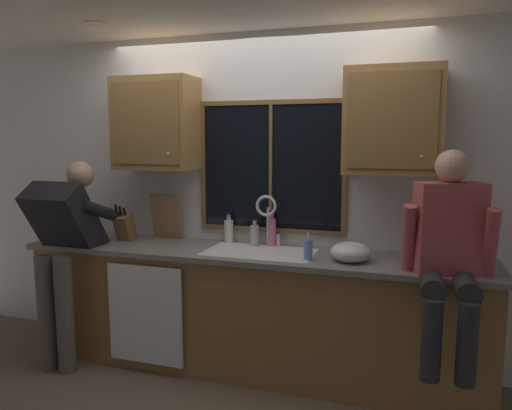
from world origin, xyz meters
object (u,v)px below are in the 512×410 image
object	(u,v)px
person_standing	(65,242)
soap_dispenser	(308,249)
bottle_tall_clear	(229,230)
bottle_amber_small	(254,235)
mixing_bowl	(350,252)
knife_block	(125,227)
bottle_green_glass	(272,231)
cutting_board	(166,217)
person_sitting_on_counter	(449,247)

from	to	relation	value
person_standing	soap_dispenser	world-z (taller)	person_standing
soap_dispenser	bottle_tall_clear	world-z (taller)	bottle_tall_clear
soap_dispenser	bottle_amber_small	world-z (taller)	bottle_amber_small
person_standing	bottle_amber_small	bearing A→B (deg)	19.92
mixing_bowl	bottle_amber_small	world-z (taller)	bottle_amber_small
bottle_amber_small	knife_block	bearing A→B (deg)	-174.06
knife_block	bottle_amber_small	size ratio (longest dim) A/B	1.51
mixing_bowl	soap_dispenser	world-z (taller)	soap_dispenser
person_standing	soap_dispenser	xyz separation A→B (m)	(1.84, 0.20, 0.03)
knife_block	bottle_green_glass	bearing A→B (deg)	7.63
bottle_green_glass	bottle_tall_clear	bearing A→B (deg)	177.61
knife_block	bottle_amber_small	world-z (taller)	knife_block
soap_dispenser	bottle_tall_clear	distance (m)	0.80
mixing_bowl	cutting_board	bearing A→B (deg)	169.84
person_sitting_on_counter	soap_dispenser	size ratio (longest dim) A/B	6.49
mixing_bowl	person_sitting_on_counter	bearing A→B (deg)	-18.74
knife_block	mixing_bowl	xyz separation A→B (m)	(1.84, -0.13, -0.05)
person_sitting_on_counter	bottle_amber_small	world-z (taller)	person_sitting_on_counter
cutting_board	bottle_green_glass	distance (m)	0.91
person_sitting_on_counter	soap_dispenser	world-z (taller)	person_sitting_on_counter
soap_dispenser	knife_block	bearing A→B (deg)	173.41
person_standing	bottle_green_glass	xyz separation A→B (m)	(1.49, 0.54, 0.07)
person_standing	person_sitting_on_counter	xyz separation A→B (m)	(2.73, 0.05, 0.14)
cutting_board	soap_dispenser	distance (m)	1.31
bottle_green_glass	bottle_tall_clear	xyz separation A→B (m)	(-0.36, 0.02, -0.02)
cutting_board	bottle_green_glass	world-z (taller)	cutting_board
person_sitting_on_counter	bottle_amber_small	bearing A→B (deg)	161.95
bottle_tall_clear	soap_dispenser	bearing A→B (deg)	-26.40
bottle_amber_small	cutting_board	bearing A→B (deg)	177.41
person_sitting_on_counter	bottle_amber_small	size ratio (longest dim) A/B	5.92
person_sitting_on_counter	bottle_green_glass	bearing A→B (deg)	158.21
knife_block	cutting_board	size ratio (longest dim) A/B	0.85
knife_block	bottle_tall_clear	size ratio (longest dim) A/B	1.37
mixing_bowl	bottle_tall_clear	bearing A→B (deg)	162.99
bottle_green_glass	bottle_amber_small	bearing A→B (deg)	-159.09
person_standing	person_sitting_on_counter	bearing A→B (deg)	0.99
mixing_bowl	soap_dispenser	distance (m)	0.29
cutting_board	mixing_bowl	distance (m)	1.57
cutting_board	mixing_bowl	size ratio (longest dim) A/B	1.39
soap_dispenser	bottle_amber_small	bearing A→B (deg)	148.88
cutting_board	bottle_tall_clear	size ratio (longest dim) A/B	1.62
person_standing	mixing_bowl	xyz separation A→B (m)	(2.13, 0.25, 0.02)
person_standing	knife_block	bearing A→B (deg)	53.41
cutting_board	bottle_amber_small	distance (m)	0.78
cutting_board	person_sitting_on_counter	bearing A→B (deg)	-12.63
bottle_tall_clear	bottle_amber_small	bearing A→B (deg)	-15.36
person_sitting_on_counter	mixing_bowl	xyz separation A→B (m)	(-0.60, 0.20, -0.12)
knife_block	bottle_tall_clear	bearing A→B (deg)	11.85
mixing_bowl	bottle_green_glass	distance (m)	0.70
knife_block	bottle_tall_clear	distance (m)	0.86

